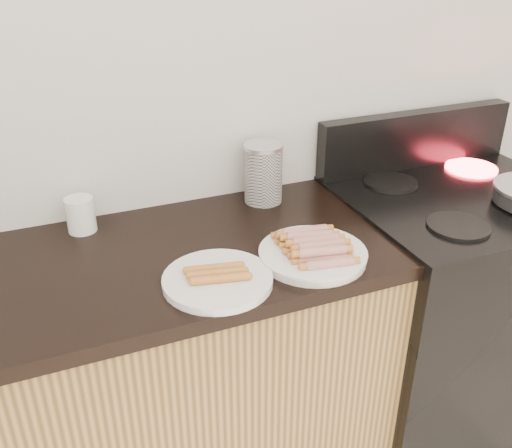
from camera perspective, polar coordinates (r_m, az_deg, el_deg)
name	(u,v)px	position (r m, az deg, el deg)	size (l,w,h in m)	color
wall_back	(198,74)	(1.73, -5.79, 14.73)	(4.00, 0.04, 2.60)	silver
cabinet_base	(4,436)	(1.82, -23.89, -18.81)	(2.20, 0.59, 0.86)	#A98346
stove	(444,310)	(2.18, 18.25, -8.18)	(0.76, 0.65, 0.91)	black
stove_panel	(415,139)	(2.13, 15.66, 8.18)	(0.76, 0.06, 0.20)	black
burner_near_left	(458,226)	(1.74, 19.58, -0.20)	(0.18, 0.18, 0.01)	black
burner_far_left	(391,182)	(1.98, 13.32, 4.06)	(0.18, 0.18, 0.01)	black
burner_far_right	(471,168)	(2.18, 20.72, 5.26)	(0.18, 0.18, 0.01)	#FF1E2D
main_plate	(313,256)	(1.52, 5.69, -3.17)	(0.28, 0.28, 0.02)	silver
side_plate	(218,280)	(1.41, -3.86, -5.61)	(0.27, 0.27, 0.02)	white
hotdog_pile	(313,245)	(1.50, 5.74, -2.13)	(0.12, 0.22, 0.05)	maroon
plain_sausages	(217,273)	(1.40, -3.89, -4.92)	(0.14, 0.10, 0.02)	#B26430
canister	(263,173)	(1.79, 0.74, 5.13)	(0.12, 0.12, 0.19)	white
mug	(81,215)	(1.70, -17.14, 0.90)	(0.08, 0.08, 0.10)	white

